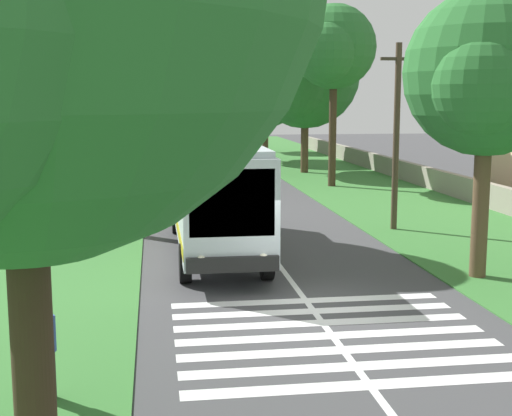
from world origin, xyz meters
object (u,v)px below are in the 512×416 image
(trailing_car_1, at_px, (185,161))
(roadside_tree_right_1, at_px, (263,90))
(trailing_car_0, at_px, (190,173))
(roadside_tree_right_3, at_px, (331,49))
(trailing_car_3, at_px, (216,145))
(roadside_tree_left_4, at_px, (129,84))
(roadside_tree_left_2, at_px, (111,87))
(trailing_car_2, at_px, (219,151))
(roadside_tree_left_1, at_px, (113,21))
(trailing_minibus_0, at_px, (202,130))
(roadside_tree_left_3, at_px, (129,78))
(roadside_tree_right_2, at_px, (481,78))
(coach_bus, at_px, (214,188))
(roadside_tree_right_0, at_px, (302,77))
(utility_pole, at_px, (396,134))
(roadside_tree_right_4, at_px, (254,91))
(pedestrian, at_px, (46,350))

(trailing_car_1, distance_m, roadside_tree_right_1, 10.35)
(trailing_car_0, distance_m, roadside_tree_right_3, 10.88)
(trailing_car_3, distance_m, roadside_tree_right_3, 28.26)
(roadside_tree_left_4, bearing_deg, trailing_car_0, -170.93)
(roadside_tree_left_2, bearing_deg, trailing_car_2, -37.44)
(roadside_tree_left_1, bearing_deg, trailing_minibus_0, -7.37)
(roadside_tree_left_3, height_order, roadside_tree_right_2, roadside_tree_left_3)
(coach_bus, relative_size, roadside_tree_right_0, 1.09)
(coach_bus, distance_m, trailing_car_2, 36.09)
(trailing_car_2, distance_m, roadside_tree_left_3, 22.37)
(roadside_tree_right_0, xyz_separation_m, roadside_tree_right_3, (-7.61, -0.04, 1.29))
(trailing_car_1, bearing_deg, utility_pole, -163.65)
(roadside_tree_right_3, bearing_deg, trailing_car_2, 13.24)
(trailing_car_0, distance_m, trailing_car_2, 17.30)
(roadside_tree_left_4, bearing_deg, trailing_car_2, -142.43)
(roadside_tree_right_1, xyz_separation_m, roadside_tree_right_4, (10.29, -0.73, 0.03))
(roadside_tree_left_1, distance_m, pedestrian, 16.76)
(roadside_tree_left_4, bearing_deg, roadside_tree_left_1, -178.91)
(roadside_tree_right_4, bearing_deg, roadside_tree_left_3, 43.76)
(roadside_tree_right_3, height_order, roadside_tree_right_4, roadside_tree_right_3)
(trailing_car_1, bearing_deg, roadside_tree_left_1, 171.37)
(trailing_car_3, relative_size, roadside_tree_left_2, 0.52)
(roadside_tree_right_1, height_order, roadside_tree_right_3, roadside_tree_right_3)
(utility_pole, distance_m, pedestrian, 18.33)
(trailing_car_2, xyz_separation_m, roadside_tree_right_1, (-2.71, -3.29, 4.99))
(trailing_car_3, bearing_deg, roadside_tree_right_2, -176.19)
(roadside_tree_left_2, bearing_deg, roadside_tree_right_2, -158.52)
(roadside_tree_left_4, bearing_deg, roadside_tree_right_4, -100.90)
(roadside_tree_right_1, bearing_deg, roadside_tree_right_0, -172.17)
(roadside_tree_left_4, bearing_deg, utility_pole, -165.16)
(roadside_tree_left_2, relative_size, roadside_tree_left_3, 0.80)
(roadside_tree_left_2, distance_m, roadside_tree_right_3, 15.67)
(roadside_tree_right_1, distance_m, roadside_tree_right_4, 10.31)
(roadside_tree_left_3, relative_size, roadside_tree_right_3, 1.01)
(roadside_tree_left_2, height_order, roadside_tree_right_4, roadside_tree_left_2)
(roadside_tree_left_1, distance_m, roadside_tree_right_4, 41.19)
(trailing_car_1, height_order, roadside_tree_right_4, roadside_tree_right_4)
(roadside_tree_left_1, bearing_deg, roadside_tree_left_4, 1.09)
(trailing_minibus_0, bearing_deg, utility_pole, -175.69)
(trailing_car_2, height_order, utility_pole, utility_pole)
(coach_bus, distance_m, roadside_tree_right_0, 25.62)
(trailing_car_2, relative_size, roadside_tree_right_4, 0.53)
(coach_bus, bearing_deg, trailing_car_0, -0.50)
(roadside_tree_left_2, distance_m, roadside_tree_right_0, 12.73)
(roadside_tree_right_2, distance_m, roadside_tree_right_4, 47.88)
(coach_bus, bearing_deg, trailing_minibus_0, -3.45)
(roadside_tree_left_1, relative_size, roadside_tree_right_0, 1.04)
(roadside_tree_right_1, bearing_deg, trailing_car_3, 15.51)
(trailing_minibus_0, relative_size, pedestrian, 3.55)
(roadside_tree_left_1, bearing_deg, trailing_car_0, -12.94)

